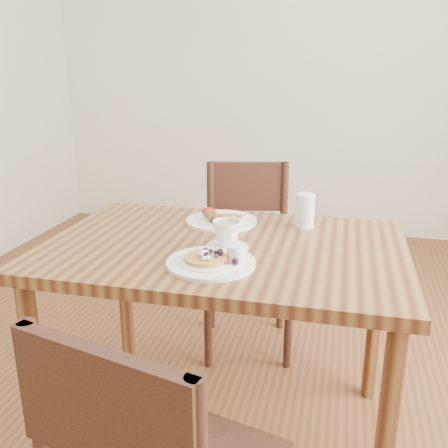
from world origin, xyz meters
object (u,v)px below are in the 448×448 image
at_px(chair_far, 247,248).
at_px(water_glass, 305,211).
at_px(teacup_saucer, 227,236).
at_px(dining_table, 224,271).
at_px(pancake_plate, 213,260).
at_px(breakfast_plate, 220,220).

bearing_deg(chair_far, water_glass, 112.57).
distance_m(teacup_saucer, water_glass, 0.37).
relative_size(dining_table, chair_far, 1.36).
bearing_deg(teacup_saucer, water_glass, 51.78).
xyz_separation_m(dining_table, pancake_plate, (0.01, -0.18, 0.11)).
bearing_deg(dining_table, breakfast_plate, 106.91).
height_order(pancake_plate, water_glass, water_glass).
xyz_separation_m(dining_table, water_glass, (0.25, 0.25, 0.16)).
relative_size(pancake_plate, water_glass, 2.17).
relative_size(chair_far, breakfast_plate, 3.26).
xyz_separation_m(teacup_saucer, water_glass, (0.23, 0.29, 0.02)).
distance_m(dining_table, teacup_saucer, 0.15).
bearing_deg(teacup_saucer, dining_table, 115.13).
distance_m(chair_far, pancake_plate, 0.89).
relative_size(chair_far, pancake_plate, 3.26).
distance_m(chair_far, water_glass, 0.60).
relative_size(pancake_plate, breakfast_plate, 1.00).
distance_m(dining_table, pancake_plate, 0.22).
bearing_deg(pancake_plate, teacup_saucer, 86.57).
distance_m(breakfast_plate, water_glass, 0.32).
height_order(dining_table, teacup_saucer, teacup_saucer).
bearing_deg(teacup_saucer, pancake_plate, -93.43).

